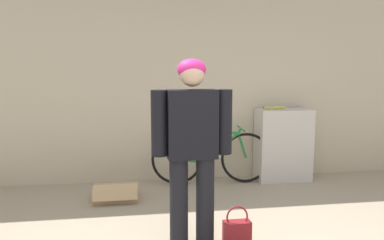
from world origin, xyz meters
The scene contains 7 objects.
wall_back centered at (0.00, 2.91, 1.30)m, with size 8.00×0.07×2.60m.
side_shelf centered at (1.41, 2.67, 0.51)m, with size 0.75×0.39×1.01m.
person centered at (-0.17, 0.87, 0.95)m, with size 0.71×0.24×1.66m.
bicycle centered at (0.37, 2.63, 0.38)m, with size 1.66×0.46×0.77m.
banana centered at (1.28, 2.70, 1.03)m, with size 0.35×0.10×0.04m.
handbag centered at (0.24, 0.82, 0.12)m, with size 0.25×0.11×0.35m.
cardboard_box centered at (-0.91, 2.16, 0.08)m, with size 0.54×0.43×0.22m.
Camera 1 is at (-0.64, -2.30, 1.58)m, focal length 35.00 mm.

